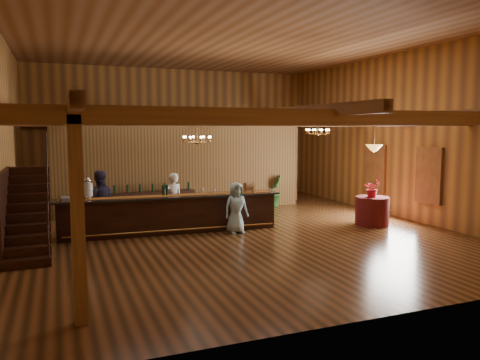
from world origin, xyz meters
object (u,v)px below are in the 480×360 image
object	(u,v)px
pendant_lamp	(374,148)
floor_plant	(275,191)
backbar_shelf	(153,204)
staff_second	(100,202)
tasting_bar	(171,214)
chandelier_right	(318,131)
raffle_drum	(249,187)
bartender	(173,200)
chandelier_left	(197,139)
round_table	(372,211)
guest	(236,208)
beverage_dispenser	(88,189)

from	to	relation	value
pendant_lamp	floor_plant	world-z (taller)	pendant_lamp
backbar_shelf	staff_second	world-z (taller)	staff_second
tasting_bar	chandelier_right	xyz separation A→B (m)	(5.44, 1.05, 2.34)
raffle_drum	bartender	world-z (taller)	bartender
floor_plant	staff_second	bearing A→B (deg)	-160.78
tasting_bar	bartender	size ratio (longest dim) A/B	3.89
backbar_shelf	staff_second	distance (m)	2.90
backbar_shelf	pendant_lamp	distance (m)	7.56
backbar_shelf	bartender	xyz separation A→B (m)	(0.19, -2.20, 0.42)
raffle_drum	pendant_lamp	distance (m)	4.02
tasting_bar	bartender	distance (m)	0.75
chandelier_left	chandelier_right	distance (m)	4.97
chandelier_right	pendant_lamp	world-z (taller)	same
floor_plant	bartender	bearing A→B (deg)	-151.99
round_table	pendant_lamp	xyz separation A→B (m)	(0.00, 0.00, 1.96)
chandelier_right	staff_second	size ratio (longest dim) A/B	0.44
chandelier_left	bartender	xyz separation A→B (m)	(-0.47, 1.07, -1.87)
tasting_bar	round_table	distance (m)	6.19
round_table	pendant_lamp	distance (m)	1.96
tasting_bar	pendant_lamp	xyz separation A→B (m)	(6.06, -1.26, 1.86)
raffle_drum	backbar_shelf	distance (m)	3.92
tasting_bar	round_table	xyz separation A→B (m)	(6.06, -1.26, -0.10)
round_table	chandelier_right	world-z (taller)	chandelier_right
staff_second	floor_plant	size ratio (longest dim) A/B	1.49
staff_second	guest	world-z (taller)	staff_second
raffle_drum	staff_second	bearing A→B (deg)	167.56
beverage_dispenser	backbar_shelf	bearing A→B (deg)	49.62
bartender	guest	xyz separation A→B (m)	(1.51, -1.40, -0.10)
pendant_lamp	floor_plant	bearing A→B (deg)	105.92
beverage_dispenser	guest	bearing A→B (deg)	-13.16
beverage_dispenser	backbar_shelf	size ratio (longest dim) A/B	0.20
beverage_dispenser	floor_plant	distance (m)	7.67
chandelier_left	pendant_lamp	size ratio (longest dim) A/B	0.89
guest	raffle_drum	bearing A→B (deg)	36.73
beverage_dispenser	chandelier_right	bearing A→B (deg)	6.47
chandelier_left	chandelier_right	world-z (taller)	same
pendant_lamp	guest	bearing A→B (deg)	173.29
chandelier_right	bartender	bearing A→B (deg)	-175.64
tasting_bar	backbar_shelf	world-z (taller)	tasting_bar
tasting_bar	backbar_shelf	distance (m)	2.86
round_table	staff_second	size ratio (longest dim) A/B	0.57
tasting_bar	floor_plant	world-z (taller)	floor_plant
floor_plant	pendant_lamp	bearing A→B (deg)	-74.08
chandelier_left	pendant_lamp	world-z (taller)	same
round_table	bartender	xyz separation A→B (m)	(-5.84, 1.91, 0.39)
chandelier_right	bartender	xyz separation A→B (m)	(-5.22, -0.40, -2.06)
beverage_dispenser	raffle_drum	distance (m)	4.62
beverage_dispenser	raffle_drum	xyz separation A→B (m)	(4.60, -0.36, -0.11)
chandelier_left	floor_plant	distance (m)	5.81
raffle_drum	chandelier_right	distance (m)	3.70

